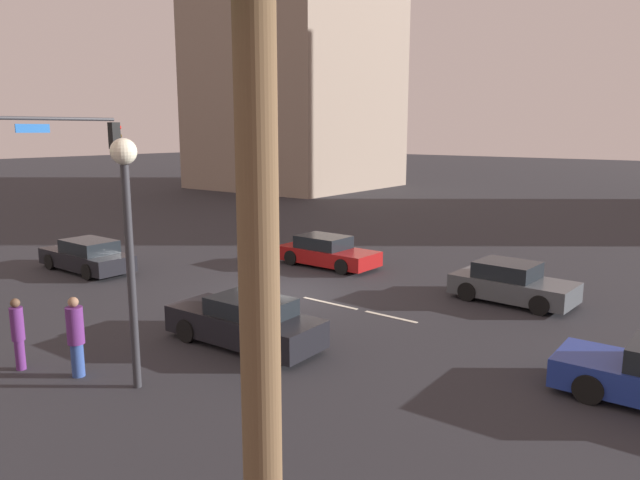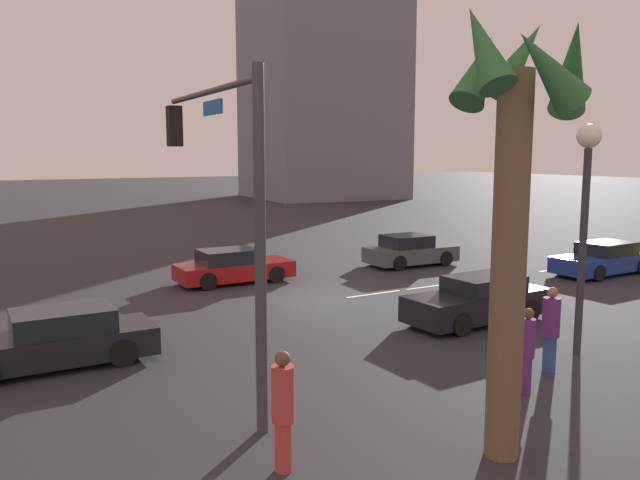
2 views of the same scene
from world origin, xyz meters
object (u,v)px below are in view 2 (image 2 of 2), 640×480
at_px(traffic_signal, 222,181).
at_px(car_4, 233,267).
at_px(car_2, 478,301).
at_px(streetlamp, 586,193).
at_px(car_5, 410,251).
at_px(car_0, 54,340).
at_px(car_3, 603,259).
at_px(pedestrian_2, 551,327).
at_px(building_3, 322,76).
at_px(palm_tree_1, 515,161).
at_px(pedestrian_1, 283,408).
at_px(pedestrian_0, 527,348).

bearing_deg(traffic_signal, car_4, -112.93).
distance_m(car_2, car_4, 9.68).
bearing_deg(streetlamp, car_5, -109.30).
distance_m(car_0, car_3, 20.78).
relative_size(car_2, traffic_signal, 0.72).
relative_size(car_0, pedestrian_2, 2.37).
xyz_separation_m(streetlamp, building_3, (-22.59, -51.16, 9.34)).
bearing_deg(palm_tree_1, pedestrian_1, -22.19).
height_order(streetlamp, pedestrian_0, streetlamp).
bearing_deg(palm_tree_1, pedestrian_2, -148.79).
height_order(car_4, building_3, building_3).
bearing_deg(pedestrian_2, car_4, -79.36).
bearing_deg(building_3, pedestrian_0, 68.35).
distance_m(car_4, pedestrian_2, 12.94).
xyz_separation_m(car_4, pedestrian_2, (-2.39, 12.71, 0.42)).
xyz_separation_m(pedestrian_0, pedestrian_2, (-1.47, -0.64, 0.06)).
xyz_separation_m(car_2, traffic_signal, (8.41, 1.61, 3.69)).
relative_size(car_3, pedestrian_2, 2.36).
height_order(car_0, building_3, building_3).
xyz_separation_m(car_2, pedestrian_0, (3.08, 4.54, 0.32)).
relative_size(car_0, car_5, 1.14).
bearing_deg(building_3, car_4, 60.17).
xyz_separation_m(car_3, car_5, (5.49, -5.55, 0.01)).
height_order(car_2, pedestrian_1, pedestrian_1).
xyz_separation_m(car_2, palm_tree_1, (5.49, 6.25, 4.11)).
xyz_separation_m(car_3, pedestrian_0, (12.69, 7.41, 0.35)).
xyz_separation_m(traffic_signal, pedestrian_2, (-6.80, 2.29, -3.30)).
relative_size(traffic_signal, pedestrian_2, 3.28).
height_order(car_3, pedestrian_0, pedestrian_0).
xyz_separation_m(car_2, car_5, (-4.12, -8.42, -0.01)).
distance_m(car_5, pedestrian_0, 14.83).
height_order(car_0, pedestrian_2, pedestrian_2).
xyz_separation_m(streetlamp, palm_tree_1, (5.48, 2.85, 0.81)).
relative_size(pedestrian_0, palm_tree_1, 0.25).
bearing_deg(car_5, building_3, -115.12).
relative_size(streetlamp, pedestrian_0, 3.12).
xyz_separation_m(car_2, streetlamp, (0.02, 3.40, 3.30)).
bearing_deg(building_3, streetlamp, 70.65).
height_order(car_3, pedestrian_1, pedestrian_1).
bearing_deg(car_0, pedestrian_2, 148.20).
height_order(car_0, car_3, car_0).
distance_m(car_0, pedestrian_2, 11.24).
xyz_separation_m(car_5, streetlamp, (4.14, 11.82, 3.31)).
bearing_deg(pedestrian_0, car_0, -39.09).
relative_size(car_0, pedestrian_0, 2.57).
relative_size(pedestrian_0, building_3, 0.07).
xyz_separation_m(car_5, palm_tree_1, (9.62, 14.67, 4.12)).
xyz_separation_m(streetlamp, pedestrian_1, (8.77, 1.51, -2.91)).
bearing_deg(pedestrian_0, building_3, -116.12).
bearing_deg(traffic_signal, car_2, -169.15).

